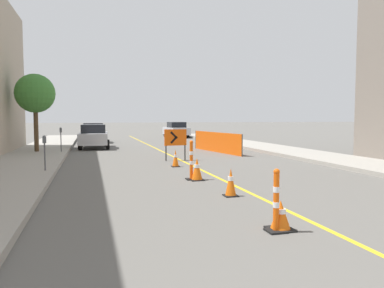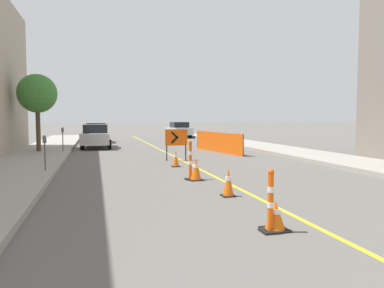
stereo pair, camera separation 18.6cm
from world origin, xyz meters
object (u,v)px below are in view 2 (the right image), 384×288
object	(u,v)px
delineator_post_front	(271,205)
delineator_post_rear	(190,162)
arrow_barricade_primary	(176,139)
parking_meter_near_curb	(45,145)
traffic_cone_second	(275,216)
traffic_cone_fifth	(176,158)
parked_car_curb_far	(179,130)
parking_meter_far_curb	(63,134)
street_tree_left_near	(37,94)
traffic_cone_fourth	(196,169)
parked_car_curb_near	(96,136)
parked_car_curb_mid	(96,133)
traffic_cone_third	(228,182)

from	to	relation	value
delineator_post_front	delineator_post_rear	bearing A→B (deg)	89.94
arrow_barricade_primary	parking_meter_near_curb	world-z (taller)	arrow_barricade_primary
traffic_cone_second	traffic_cone_fifth	distance (m)	9.12
arrow_barricade_primary	parked_car_curb_far	size ratio (longest dim) A/B	0.34
traffic_cone_fifth	parking_meter_far_curb	size ratio (longest dim) A/B	0.53
traffic_cone_second	street_tree_left_near	distance (m)	17.64
traffic_cone_fourth	traffic_cone_fifth	bearing A→B (deg)	88.98
delineator_post_front	parked_car_curb_near	bearing A→B (deg)	98.59
traffic_cone_second	traffic_cone_fourth	bearing A→B (deg)	89.82
parked_car_curb_mid	parking_meter_near_curb	size ratio (longest dim) A/B	3.48
traffic_cone_third	parking_meter_near_curb	xyz separation A→B (m)	(-5.11, 5.03, 0.70)
traffic_cone_third	traffic_cone_fourth	bearing A→B (deg)	93.67
traffic_cone_fifth	delineator_post_rear	xyz separation A→B (m)	(-0.21, -3.31, 0.22)
traffic_cone_fifth	street_tree_left_near	bearing A→B (deg)	131.78
parked_car_curb_near	parked_car_curb_mid	bearing A→B (deg)	92.67
traffic_cone_fifth	parked_car_curb_near	distance (m)	11.14
traffic_cone_fourth	delineator_post_rear	distance (m)	0.30
traffic_cone_fourth	delineator_post_rear	size ratio (longest dim) A/B	0.56
delineator_post_rear	parking_meter_far_curb	distance (m)	11.03
traffic_cone_fourth	parking_meter_far_curb	distance (m)	11.25
parking_meter_near_curb	street_tree_left_near	size ratio (longest dim) A/B	0.29
delineator_post_front	parked_car_curb_near	world-z (taller)	parked_car_curb_near
delineator_post_front	parked_car_curb_mid	distance (m)	26.19
traffic_cone_second	traffic_cone_third	size ratio (longest dim) A/B	0.75
parked_car_curb_near	parked_car_curb_far	distance (m)	14.08
traffic_cone_third	parked_car_curb_far	distance (m)	28.60
traffic_cone_second	traffic_cone_third	xyz separation A→B (m)	(0.19, 3.01, 0.09)
delineator_post_rear	parking_meter_far_curb	world-z (taller)	parking_meter_far_curb
delineator_post_front	parked_car_curb_mid	world-z (taller)	parked_car_curb_mid
parked_car_curb_far	delineator_post_front	bearing A→B (deg)	-102.65
traffic_cone_third	parked_car_curb_far	xyz separation A→B (m)	(4.93, 28.17, 0.43)
delineator_post_front	delineator_post_rear	xyz separation A→B (m)	(0.01, 5.89, 0.08)
delineator_post_front	parking_meter_near_curb	size ratio (longest dim) A/B	0.92
traffic_cone_second	parking_meter_far_curb	world-z (taller)	parking_meter_far_curb
parked_car_curb_mid	parked_car_curb_far	bearing A→B (deg)	30.22
traffic_cone_fourth	parked_car_curb_far	bearing A→B (deg)	78.72
street_tree_left_near	traffic_cone_fourth	bearing A→B (deg)	-59.30
delineator_post_front	parking_meter_near_curb	xyz separation A→B (m)	(-4.79, 8.13, 0.57)
arrow_barricade_primary	delineator_post_rear	bearing A→B (deg)	-102.26
traffic_cone_third	parked_car_curb_mid	xyz separation A→B (m)	(-3.34, 22.92, 0.43)
delineator_post_rear	traffic_cone_third	bearing A→B (deg)	-83.51
traffic_cone_third	parked_car_curb_near	size ratio (longest dim) A/B	0.17
delineator_post_rear	parked_car_curb_mid	world-z (taller)	parked_car_curb_mid
arrow_barricade_primary	street_tree_left_near	size ratio (longest dim) A/B	0.35
traffic_cone_third	street_tree_left_near	world-z (taller)	street_tree_left_near
parking_meter_near_curb	parking_meter_far_curb	world-z (taller)	parking_meter_far_curb
delineator_post_rear	parked_car_curb_mid	xyz separation A→B (m)	(-3.02, 20.12, 0.22)
traffic_cone_fourth	delineator_post_front	world-z (taller)	delineator_post_front
traffic_cone_fifth	street_tree_left_near	xyz separation A→B (m)	(-6.33, 7.08, 3.01)
delineator_post_front	parking_meter_far_curb	size ratio (longest dim) A/B	0.86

